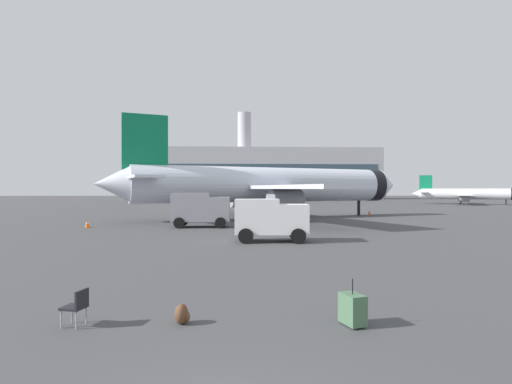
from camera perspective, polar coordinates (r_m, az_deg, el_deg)
airplane_at_gate at (r=45.94m, az=1.68°, el=0.96°), size 34.51×31.61×10.50m
airplane_taxiing at (r=98.74m, az=26.77°, el=-0.25°), size 19.84×18.29×6.27m
service_truck at (r=35.44m, az=-7.63°, el=-2.19°), size 4.82×2.55×2.90m
cargo_van at (r=25.50m, az=1.99°, el=-3.55°), size 4.52×2.56×2.60m
safety_cone_near at (r=37.46m, az=-22.06°, el=-4.07°), size 0.44×0.44×0.63m
safety_cone_mid at (r=52.87m, az=15.23°, el=-2.77°), size 0.44×0.44×0.61m
rolling_suitcase at (r=10.39m, az=13.05°, el=-15.30°), size 0.58×0.73×1.10m
traveller_backpack at (r=10.45m, az=-10.06°, el=-16.12°), size 0.36×0.40×0.48m
gate_chair at (r=10.89m, az=-23.28°, el=-14.00°), size 0.59×0.59×0.86m
terminal_building at (r=137.22m, az=0.17°, el=2.52°), size 78.70×16.70×28.34m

